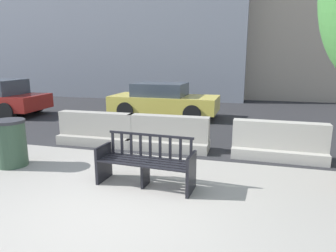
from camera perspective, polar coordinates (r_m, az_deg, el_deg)
name	(u,v)px	position (r m, az deg, el deg)	size (l,w,h in m)	color
ground_plane	(111,214)	(4.55, -10.74, -16.11)	(200.00, 200.00, 0.00)	gray
street_asphalt	(203,112)	(12.58, 6.74, 2.62)	(120.00, 12.00, 0.01)	#28282B
street_bench	(146,164)	(5.24, -4.26, -7.19)	(1.72, 0.63, 0.88)	black
jersey_barrier_centre	(168,136)	(7.30, -0.03, -1.88)	(2.01, 0.71, 0.84)	#9E998E
jersey_barrier_left	(97,131)	(7.98, -13.39, -0.98)	(2.01, 0.70, 0.84)	#9E998E
jersey_barrier_right	(279,144)	(7.06, 20.32, -3.20)	(2.02, 0.73, 0.84)	#ADA89E
car_taxi_near	(163,100)	(11.38, -0.88, 4.95)	(4.03, 1.88, 1.29)	#DBC64C
trash_bin	(11,143)	(6.95, -27.75, -2.87)	(0.63, 0.63, 0.97)	#334C38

